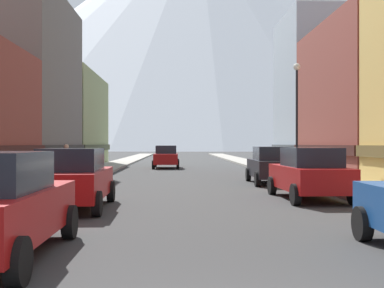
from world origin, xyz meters
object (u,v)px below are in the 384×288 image
car_driving_0 (166,157)px  car_left_1 (73,178)px  car_right_2 (272,165)px  pedestrian_1 (66,163)px  car_right_1 (309,173)px  streetlamp_right (297,103)px

car_driving_0 → car_left_1: bearing=-95.2°
car_right_2 → pedestrian_1: size_ratio=2.54×
car_left_1 → car_right_2: (7.60, 8.78, 0.00)m
car_right_1 → streetlamp_right: size_ratio=0.76×
car_left_1 → car_right_1: 7.91m
car_left_1 → car_driving_0: bearing=84.8°
car_right_1 → car_right_2: 6.60m
car_right_1 → pedestrian_1: pedestrian_1 is taller
car_left_1 → car_right_2: bearing=49.1°
car_left_1 → car_driving_0: size_ratio=1.01×
car_right_1 → car_right_2: bearing=90.0°
car_right_2 → car_driving_0: bearing=109.4°
car_right_1 → car_driving_0: 22.61m
car_right_1 → car_right_2: size_ratio=1.00×
pedestrian_1 → car_right_1: bearing=-38.0°
car_left_1 → car_right_2: 11.61m
car_driving_0 → car_right_2: bearing=-70.6°
car_right_1 → streetlamp_right: streetlamp_right is taller
car_right_1 → car_driving_0: (-5.40, 21.96, 0.00)m
streetlamp_right → car_right_2: bearing=-137.6°
car_right_2 → car_left_1: bearing=-130.9°
car_driving_0 → pedestrian_1: size_ratio=2.52×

